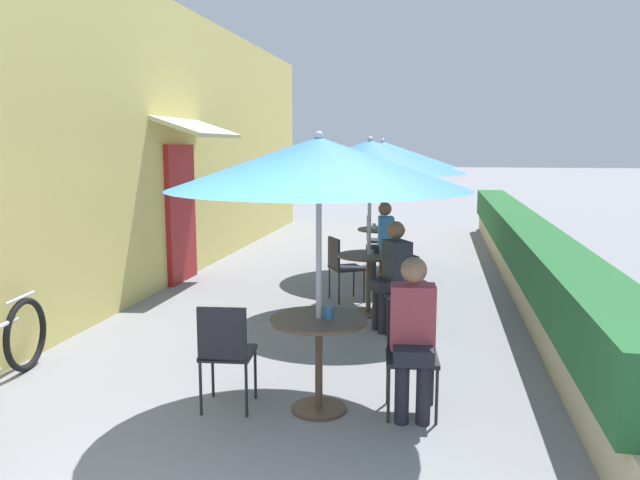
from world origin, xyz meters
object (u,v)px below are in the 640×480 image
object	(u,v)px
patio_table_near	(319,344)
cafe_chair_near_right	(226,348)
patio_umbrella_near	(319,164)
patio_umbrella_mid	(370,157)
cafe_chair_far_right	(374,237)
patio_umbrella_far	(383,154)
coffee_cup_near	(329,313)
patio_table_mid	(369,271)
cafe_chair_far_left	(389,251)
cafe_chair_near_left	(412,347)
cafe_chair_mid_left	(341,263)
seated_patron_far_left	(382,240)
coffee_cup_mid	(376,250)
seated_patron_near_left	(413,330)
cafe_chair_mid_right	(401,285)
patio_table_far	(381,242)
seated_patron_mid_right	(392,271)
coffee_cup_far	(374,226)

from	to	relation	value
patio_table_near	cafe_chair_near_right	size ratio (longest dim) A/B	0.89
patio_umbrella_near	patio_umbrella_mid	distance (m)	2.93
cafe_chair_far_right	patio_table_near	bearing A→B (deg)	-7.10
patio_umbrella_far	coffee_cup_near	bearing A→B (deg)	-89.31
patio_table_mid	cafe_chair_far_left	world-z (taller)	cafe_chair_far_left
patio_umbrella_near	cafe_chair_far_left	bearing A→B (deg)	87.56
cafe_chair_near_left	patio_table_near	bearing A→B (deg)	6.02
patio_table_mid	cafe_chair_far_right	size ratio (longest dim) A/B	0.89
cafe_chair_near_left	patio_table_mid	xyz separation A→B (m)	(-0.64, 2.78, 0.03)
patio_umbrella_far	cafe_chair_far_right	bearing A→B (deg)	104.76
cafe_chair_mid_left	seated_patron_far_left	bearing A→B (deg)	127.97
cafe_chair_mid_left	coffee_cup_mid	size ratio (longest dim) A/B	9.67
cafe_chair_near_right	seated_patron_near_left	bearing A→B (deg)	1.62
cafe_chair_mid_right	seated_patron_far_left	distance (m)	2.34
cafe_chair_near_left	cafe_chair_near_right	size ratio (longest dim) A/B	1.00
coffee_cup_mid	patio_umbrella_near	bearing A→B (deg)	-92.90
patio_umbrella_near	cafe_chair_far_left	distance (m)	4.87
patio_table_near	patio_table_mid	distance (m)	2.93
patio_table_far	cafe_chair_near_right	bearing A→B (deg)	-97.52
seated_patron_mid_right	seated_patron_far_left	world-z (taller)	same
patio_umbrella_near	patio_table_far	bearing A→B (deg)	89.87
cafe_chair_mid_left	coffee_cup_near	bearing A→B (deg)	-23.23
cafe_chair_near_right	patio_umbrella_near	bearing A→B (deg)	6.02
cafe_chair_mid_left	patio_umbrella_mid	bearing A→B (deg)	6.02
patio_umbrella_mid	patio_table_far	world-z (taller)	patio_umbrella_mid
cafe_chair_mid_left	patio_umbrella_far	size ratio (longest dim) A/B	0.38
patio_table_far	patio_umbrella_mid	bearing A→B (deg)	-88.57
seated_patron_near_left	cafe_chair_mid_right	size ratio (longest dim) A/B	1.44
coffee_cup_near	coffee_cup_mid	distance (m)	3.04
patio_table_far	cafe_chair_far_right	distance (m)	0.73
coffee_cup_near	patio_umbrella_far	xyz separation A→B (m)	(-0.06, 5.35, 1.15)
patio_umbrella_far	cafe_chair_far_left	size ratio (longest dim) A/B	2.64
cafe_chair_near_right	patio_table_mid	size ratio (longest dim) A/B	1.13
cafe_chair_far_right	coffee_cup_far	bearing A→B (deg)	-3.36
patio_table_far	patio_umbrella_far	size ratio (longest dim) A/B	0.34
patio_umbrella_near	seated_patron_mid_right	size ratio (longest dim) A/B	1.84
seated_patron_far_left	coffee_cup_mid	bearing A→B (deg)	173.67
patio_umbrella_near	cafe_chair_far_right	bearing A→B (deg)	91.64
patio_umbrella_mid	coffee_cup_mid	bearing A→B (deg)	55.37
patio_umbrella_near	cafe_chair_mid_left	distance (m)	3.81
cafe_chair_near_right	cafe_chair_mid_right	size ratio (longest dim) A/B	1.00
patio_table_far	seated_patron_near_left	bearing A→B (deg)	-82.37
cafe_chair_near_right	patio_table_far	world-z (taller)	cafe_chair_near_right
cafe_chair_near_right	seated_patron_far_left	world-z (taller)	seated_patron_far_left
patio_umbrella_mid	cafe_chair_far_left	distance (m)	2.25
patio_umbrella_mid	coffee_cup_mid	distance (m)	1.16
cafe_chair_near_left	coffee_cup_far	distance (m)	5.23
seated_patron_mid_right	coffee_cup_far	size ratio (longest dim) A/B	13.89
coffee_cup_mid	seated_patron_far_left	world-z (taller)	seated_patron_far_left
patio_table_near	cafe_chair_far_right	distance (m)	6.07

